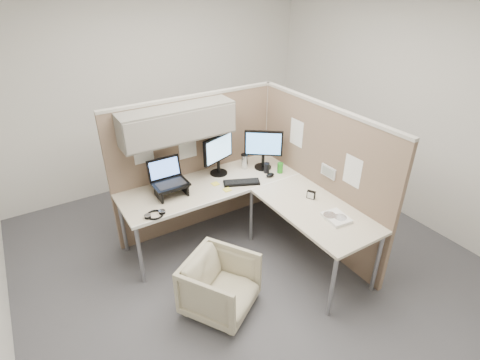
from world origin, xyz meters
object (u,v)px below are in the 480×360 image
desk (248,198)px  office_chair (220,283)px  monitor_left (218,152)px  keyboard (242,182)px

desk → office_chair: (-0.67, -0.58, -0.39)m
office_chair → monitor_left: (0.63, 1.14, 0.70)m
desk → monitor_left: size_ratio=4.29×
keyboard → monitor_left: bearing=130.6°
monitor_left → keyboard: (0.10, -0.33, -0.26)m
desk → monitor_left: bearing=93.9°
desk → keyboard: bearing=75.2°
office_chair → keyboard: bearing=15.4°
office_chair → desk: bearing=8.3°
desk → monitor_left: monitor_left is taller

